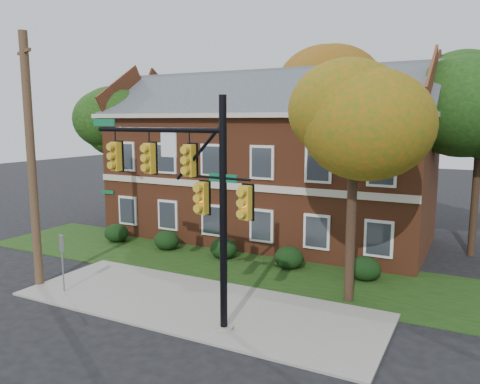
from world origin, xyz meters
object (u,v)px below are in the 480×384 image
at_px(hedge_center, 224,248).
at_px(tree_left_rear, 125,123).
at_px(hedge_right, 289,258).
at_px(tree_far_rear, 331,92).
at_px(utility_pole, 31,161).
at_px(sign_post, 62,254).
at_px(traffic_signal, 189,185).
at_px(apartment_building, 267,153).
at_px(hedge_far_right, 365,269).
at_px(hedge_left, 167,240).
at_px(tree_near_right, 360,126).
at_px(hedge_far_left, 116,233).

height_order(hedge_center, tree_left_rear, tree_left_rear).
bearing_deg(hedge_right, tree_far_rear, 99.36).
relative_size(utility_pole, sign_post, 4.31).
bearing_deg(tree_left_rear, traffic_signal, -42.01).
distance_m(apartment_building, hedge_right, 7.73).
distance_m(hedge_center, traffic_signal, 8.61).
relative_size(hedge_far_right, sign_post, 0.58).
bearing_deg(hedge_left, tree_near_right, -14.81).
xyz_separation_m(hedge_right, utility_pole, (-8.50, -6.91, 4.71)).
relative_size(traffic_signal, sign_post, 3.19).
relative_size(apartment_building, hedge_far_right, 13.43).
xyz_separation_m(apartment_building, hedge_center, (0.00, -5.25, -4.46)).
bearing_deg(tree_left_rear, sign_post, -60.41).
bearing_deg(sign_post, traffic_signal, 20.54).
bearing_deg(tree_left_rear, tree_near_right, -22.36).
xyz_separation_m(hedge_right, tree_left_rear, (-13.23, 4.14, 6.16)).
height_order(hedge_right, utility_pole, utility_pole).
bearing_deg(traffic_signal, tree_near_right, 46.95).
relative_size(apartment_building, hedge_left, 13.43).
bearing_deg(tree_near_right, hedge_far_right, 94.52).
height_order(tree_left_rear, traffic_signal, tree_left_rear).
height_order(tree_left_rear, tree_far_rear, tree_far_rear).
distance_m(hedge_right, tree_near_right, 7.72).
bearing_deg(hedge_center, hedge_left, 180.00).
relative_size(hedge_right, hedge_far_right, 1.00).
height_order(hedge_far_right, tree_near_right, tree_near_right).
height_order(hedge_left, utility_pole, utility_pole).
distance_m(hedge_far_left, tree_left_rear, 7.90).
xyz_separation_m(apartment_building, hedge_left, (-3.50, -5.25, -4.46)).
bearing_deg(apartment_building, hedge_left, -123.67).
relative_size(tree_near_right, sign_post, 3.58).
height_order(apartment_building, utility_pole, utility_pole).
xyz_separation_m(traffic_signal, utility_pole, (-7.66, 0.11, 0.50)).
relative_size(hedge_left, traffic_signal, 0.18).
bearing_deg(tree_left_rear, hedge_far_left, -56.58).
xyz_separation_m(traffic_signal, sign_post, (-6.01, -0.07, -3.11)).
bearing_deg(traffic_signal, tree_far_rear, 98.19).
height_order(hedge_far_left, hedge_center, same).
xyz_separation_m(hedge_far_right, tree_far_rear, (-5.66, 13.09, 8.32)).
xyz_separation_m(apartment_building, hedge_right, (3.50, -5.25, -4.46)).
distance_m(hedge_far_right, tree_near_right, 6.77).
relative_size(hedge_right, utility_pole, 0.14).
relative_size(hedge_right, tree_left_rear, 0.16).
bearing_deg(sign_post, hedge_center, 84.55).
bearing_deg(hedge_right, hedge_left, 180.00).
bearing_deg(traffic_signal, hedge_center, 115.19).
bearing_deg(apartment_building, tree_left_rear, -173.46).
height_order(apartment_building, hedge_left, apartment_building).
height_order(hedge_center, utility_pole, utility_pole).
height_order(tree_near_right, sign_post, tree_near_right).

